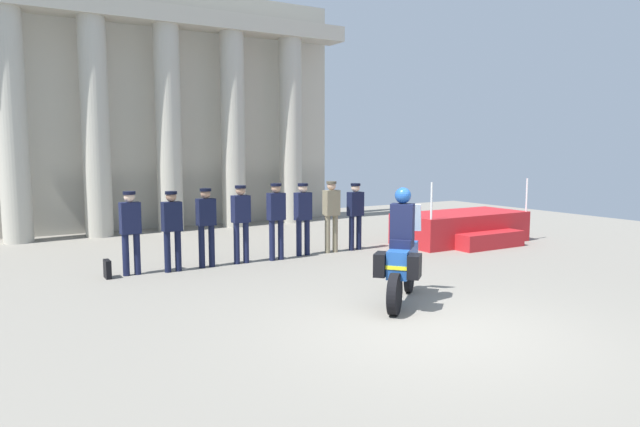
% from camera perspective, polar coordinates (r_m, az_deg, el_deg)
% --- Properties ---
extents(ground_plane, '(28.58, 28.58, 0.00)m').
position_cam_1_polar(ground_plane, '(8.35, 10.96, -11.13)').
color(ground_plane, gray).
extents(colonnade_backdrop, '(12.02, 1.61, 7.48)m').
position_cam_1_polar(colonnade_backdrop, '(18.44, -15.41, 10.31)').
color(colonnade_backdrop, '#A49F91').
rests_on(colonnade_backdrop, ground_plane).
extents(reviewing_stand, '(3.58, 2.13, 1.71)m').
position_cam_1_polar(reviewing_stand, '(15.74, 14.02, -1.44)').
color(reviewing_stand, '#B21E23').
rests_on(reviewing_stand, ground_plane).
extents(officer_in_row_0, '(0.39, 0.24, 1.67)m').
position_cam_1_polar(officer_in_row_0, '(11.89, -18.39, -1.20)').
color(officer_in_row_0, '#141938').
rests_on(officer_in_row_0, ground_plane).
extents(officer_in_row_1, '(0.39, 0.24, 1.65)m').
position_cam_1_polar(officer_in_row_1, '(11.98, -14.55, -1.07)').
color(officer_in_row_1, black).
rests_on(officer_in_row_1, ground_plane).
extents(officer_in_row_2, '(0.39, 0.24, 1.68)m').
position_cam_1_polar(officer_in_row_2, '(12.27, -11.29, -0.73)').
color(officer_in_row_2, black).
rests_on(officer_in_row_2, ground_plane).
extents(officer_in_row_3, '(0.39, 0.24, 1.71)m').
position_cam_1_polar(officer_in_row_3, '(12.55, -7.89, -0.40)').
color(officer_in_row_3, '#141938').
rests_on(officer_in_row_3, ground_plane).
extents(officer_in_row_4, '(0.39, 0.24, 1.74)m').
position_cam_1_polar(officer_in_row_4, '(12.84, -4.39, -0.15)').
color(officer_in_row_4, '#141938').
rests_on(officer_in_row_4, ground_plane).
extents(officer_in_row_5, '(0.39, 0.24, 1.70)m').
position_cam_1_polar(officer_in_row_5, '(13.37, -1.71, 0.03)').
color(officer_in_row_5, '#141938').
rests_on(officer_in_row_5, ground_plane).
extents(officer_in_row_6, '(0.39, 0.24, 1.73)m').
position_cam_1_polar(officer_in_row_6, '(13.75, 1.14, 0.29)').
color(officer_in_row_6, '#7A7056').
rests_on(officer_in_row_6, ground_plane).
extents(officer_in_row_7, '(0.39, 0.24, 1.66)m').
position_cam_1_polar(officer_in_row_7, '(14.12, 3.55, 0.27)').
color(officer_in_row_7, black).
rests_on(officer_in_row_7, ground_plane).
extents(motorcycle_with_rider, '(1.65, 1.47, 1.90)m').
position_cam_1_polar(motorcycle_with_rider, '(9.33, 8.21, -4.17)').
color(motorcycle_with_rider, black).
rests_on(motorcycle_with_rider, ground_plane).
extents(briefcase_on_ground, '(0.10, 0.32, 0.36)m').
position_cam_1_polar(briefcase_on_ground, '(11.90, -20.44, -5.21)').
color(briefcase_on_ground, black).
rests_on(briefcase_on_ground, ground_plane).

